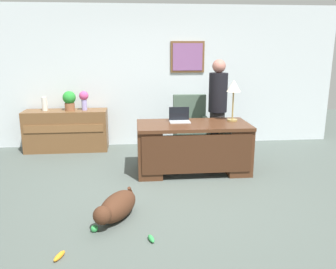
{
  "coord_description": "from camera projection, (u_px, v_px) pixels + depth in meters",
  "views": [
    {
      "loc": [
        -0.53,
        -4.36,
        1.93
      ],
      "look_at": [
        -0.07,
        0.3,
        0.75
      ],
      "focal_mm": 37.59,
      "sensor_mm": 36.0,
      "label": 1
    }
  ],
  "objects": [
    {
      "name": "laptop",
      "position": [
        179.0,
        118.0,
        5.53
      ],
      "size": [
        0.32,
        0.22,
        0.22
      ],
      "color": "#B2B5BA",
      "rests_on": "desk"
    },
    {
      "name": "dog_lying",
      "position": [
        116.0,
        207.0,
        3.99
      ],
      "size": [
        0.57,
        0.76,
        0.3
      ],
      "color": "#472819",
      "rests_on": "ground_plane"
    },
    {
      "name": "dog_toy_bone",
      "position": [
        151.0,
        239.0,
        3.58
      ],
      "size": [
        0.09,
        0.15,
        0.05
      ],
      "primitive_type": "ellipsoid",
      "rotation": [
        0.0,
        0.0,
        4.98
      ],
      "color": "green",
      "rests_on": "ground_plane"
    },
    {
      "name": "person_standing",
      "position": [
        218.0,
        108.0,
        6.1
      ],
      "size": [
        0.32,
        0.32,
        1.72
      ],
      "color": "#262323",
      "rests_on": "ground_plane"
    },
    {
      "name": "ground_plane",
      "position": [
        176.0,
        194.0,
        4.73
      ],
      "size": [
        12.0,
        12.0,
        0.0
      ],
      "primitive_type": "plane",
      "color": "#4C5651"
    },
    {
      "name": "desk",
      "position": [
        193.0,
        146.0,
        5.47
      ],
      "size": [
        1.72,
        0.83,
        0.77
      ],
      "color": "#4C2B19",
      "rests_on": "ground_plane"
    },
    {
      "name": "vase_with_flowers",
      "position": [
        84.0,
        98.0,
        6.52
      ],
      "size": [
        0.17,
        0.17,
        0.36
      ],
      "color": "#A095D8",
      "rests_on": "credenza"
    },
    {
      "name": "vase_empty",
      "position": [
        45.0,
        104.0,
        6.48
      ],
      "size": [
        0.1,
        0.1,
        0.25
      ],
      "primitive_type": "cylinder",
      "color": "silver",
      "rests_on": "credenza"
    },
    {
      "name": "credenza",
      "position": [
        67.0,
        130.0,
        6.64
      ],
      "size": [
        1.52,
        0.5,
        0.77
      ],
      "color": "brown",
      "rests_on": "ground_plane"
    },
    {
      "name": "dog_toy_plush",
      "position": [
        59.0,
        256.0,
        3.29
      ],
      "size": [
        0.11,
        0.18,
        0.05
      ],
      "primitive_type": "ellipsoid",
      "rotation": [
        0.0,
        0.0,
        4.33
      ],
      "color": "orange",
      "rests_on": "ground_plane"
    },
    {
      "name": "desk_lamp",
      "position": [
        234.0,
        89.0,
        5.48
      ],
      "size": [
        0.22,
        0.22,
        0.65
      ],
      "color": "#9E8447",
      "rests_on": "desk"
    },
    {
      "name": "potted_plant",
      "position": [
        69.0,
        100.0,
        6.5
      ],
      "size": [
        0.24,
        0.24,
        0.36
      ],
      "color": "brown",
      "rests_on": "credenza"
    },
    {
      "name": "dog_toy_ball",
      "position": [
        94.0,
        228.0,
        3.75
      ],
      "size": [
        0.08,
        0.08,
        0.08
      ],
      "primitive_type": "sphere",
      "color": "green",
      "rests_on": "ground_plane"
    },
    {
      "name": "back_wall",
      "position": [
        160.0,
        76.0,
        6.91
      ],
      "size": [
        7.0,
        0.16,
        2.7
      ],
      "color": "silver",
      "rests_on": "ground_plane"
    },
    {
      "name": "armchair",
      "position": [
        190.0,
        128.0,
        6.44
      ],
      "size": [
        0.6,
        0.59,
        1.07
      ],
      "color": "#475B4C",
      "rests_on": "ground_plane"
    }
  ]
}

